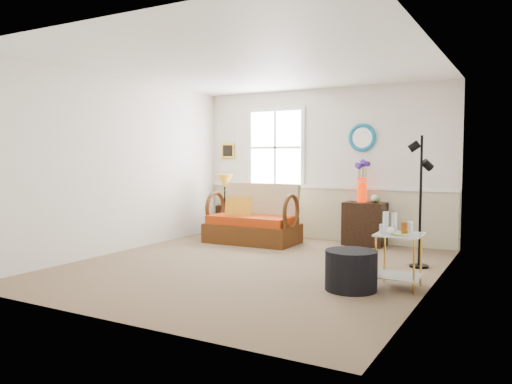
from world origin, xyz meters
The scene contains 19 objects.
floor centered at (0.00, 0.00, 0.00)m, with size 4.50×5.00×0.01m, color #75624C.
ceiling centered at (0.00, 0.00, 2.60)m, with size 4.50×5.00×0.01m, color white.
walls centered at (0.00, 0.00, 1.30)m, with size 4.51×5.01×2.60m.
wainscot centered at (0.00, 2.48, 0.45)m, with size 4.46×0.02×0.90m, color #BAB28D.
chair_rail centered at (0.00, 2.47, 0.92)m, with size 4.46×0.04×0.06m, color white.
window centered at (-0.90, 2.47, 1.60)m, with size 1.14×0.06×1.44m, color white, non-canonical shape.
picture centered at (-1.92, 2.48, 1.55)m, with size 0.28×0.03×0.28m, color #B08420.
mirror centered at (0.70, 2.48, 1.75)m, with size 0.47×0.47×0.07m, color #1698CA.
loveseat centered at (-0.88, 1.59, 0.49)m, with size 1.49×0.84×0.97m, color #4B250B, non-canonical shape.
throw_pillow centered at (-1.09, 1.48, 0.54)m, with size 0.45×0.11×0.45m, color orange, non-canonical shape.
lamp_stand centered at (-1.69, 2.02, 0.28)m, with size 0.32×0.32×0.56m, color black, non-canonical shape.
table_lamp centered at (-1.69, 2.00, 0.84)m, with size 0.31×0.31×0.56m, color #AB711A, non-canonical shape.
potted_plant centered at (-1.58, 2.09, 0.70)m, with size 0.33×0.37×0.29m, color #42702C.
cabinet centered at (0.83, 2.26, 0.35)m, with size 0.65×0.42×0.70m, color black, non-canonical shape.
flower_vase centered at (0.77, 2.29, 1.03)m, with size 0.20×0.20×0.67m, color red, non-canonical shape.
side_table centered at (1.94, -0.17, 0.30)m, with size 0.47×0.47×0.60m, color gold, non-canonical shape.
tabletop_items centered at (1.89, -0.14, 0.71)m, with size 0.37×0.37×0.22m, color silver, non-canonical shape.
floor_lamp centered at (1.93, 1.01, 0.85)m, with size 0.25×0.25×1.70m, color black, non-canonical shape.
ottoman centered at (1.51, -0.50, 0.21)m, with size 0.56×0.56×0.43m, color black.
Camera 1 is at (3.19, -5.60, 1.42)m, focal length 35.00 mm.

